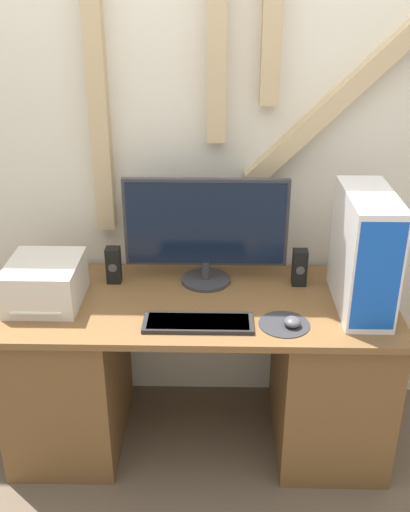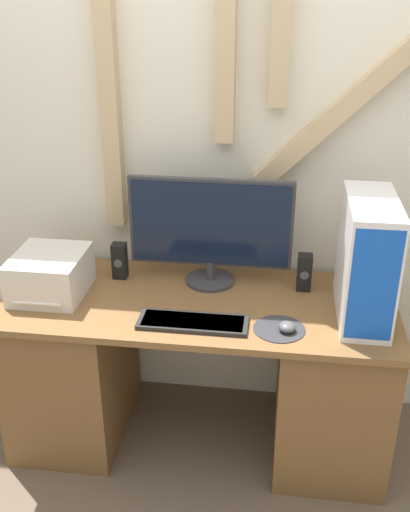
% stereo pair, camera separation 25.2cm
% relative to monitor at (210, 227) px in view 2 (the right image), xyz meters
% --- Properties ---
extents(ground_plane, '(12.00, 12.00, 0.00)m').
position_rel_monitor_xyz_m(ground_plane, '(-0.03, -0.53, -1.03)').
color(ground_plane, brown).
extents(wall_back, '(6.40, 0.13, 2.70)m').
position_rel_monitor_xyz_m(wall_back, '(-0.03, 0.22, 0.33)').
color(wall_back, silver).
rests_on(wall_back, ground_plane).
extents(desk, '(1.71, 0.70, 0.76)m').
position_rel_monitor_xyz_m(desk, '(-0.03, -0.18, -0.64)').
color(desk, brown).
rests_on(desk, ground_plane).
extents(monitor, '(0.73, 0.23, 0.50)m').
position_rel_monitor_xyz_m(monitor, '(0.00, 0.00, 0.00)').
color(monitor, '#333338').
rests_on(monitor, desk).
extents(keyboard, '(0.45, 0.15, 0.02)m').
position_rel_monitor_xyz_m(keyboard, '(-0.02, -0.38, -0.26)').
color(keyboard, black).
rests_on(keyboard, desk).
extents(mousepad, '(0.21, 0.21, 0.00)m').
position_rel_monitor_xyz_m(mousepad, '(0.33, -0.37, -0.27)').
color(mousepad, '#2D2D33').
rests_on(mousepad, desk).
extents(mouse, '(0.07, 0.07, 0.04)m').
position_rel_monitor_xyz_m(mouse, '(0.36, -0.39, -0.25)').
color(mouse, '#4C4C51').
rests_on(mouse, mousepad).
extents(computer_tower, '(0.20, 0.47, 0.51)m').
position_rel_monitor_xyz_m(computer_tower, '(0.66, -0.21, -0.02)').
color(computer_tower, white).
rests_on(computer_tower, desk).
extents(printer, '(0.30, 0.34, 0.19)m').
position_rel_monitor_xyz_m(printer, '(-0.69, -0.20, -0.18)').
color(printer, beige).
rests_on(printer, desk).
extents(speaker_left, '(0.06, 0.06, 0.17)m').
position_rel_monitor_xyz_m(speaker_left, '(-0.42, -0.01, -0.19)').
color(speaker_left, black).
rests_on(speaker_left, desk).
extents(speaker_right, '(0.06, 0.06, 0.17)m').
position_rel_monitor_xyz_m(speaker_right, '(0.43, -0.02, -0.19)').
color(speaker_right, black).
rests_on(speaker_right, desk).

